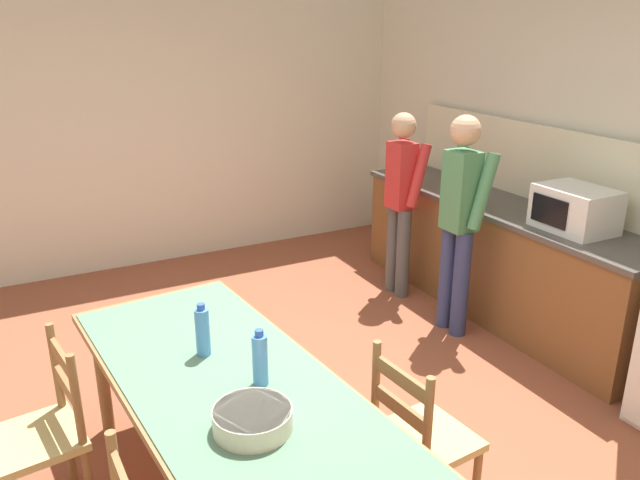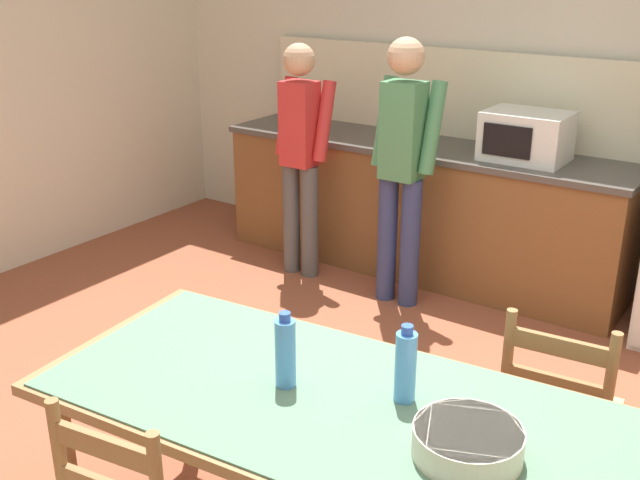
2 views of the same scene
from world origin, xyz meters
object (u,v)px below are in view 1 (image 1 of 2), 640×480
at_px(microwave, 575,209).
at_px(chair_side_far_right, 420,438).
at_px(chair_side_near_left, 44,434).
at_px(person_at_sink, 401,195).
at_px(dining_table, 229,393).
at_px(bottle_off_centre, 260,359).
at_px(person_at_counter, 460,215).
at_px(bottle_near_centre, 203,331).
at_px(serving_bowl, 252,418).

xyz_separation_m(microwave, chair_side_far_right, (0.88, -1.91, -0.62)).
relative_size(chair_side_near_left, person_at_sink, 0.57).
bearing_deg(dining_table, microwave, 99.69).
relative_size(bottle_off_centre, person_at_sink, 0.17).
height_order(bottle_off_centre, person_at_sink, person_at_sink).
bearing_deg(person_at_counter, bottle_near_centre, -160.87).
xyz_separation_m(bottle_off_centre, person_at_counter, (-1.13, 2.05, 0.06)).
relative_size(person_at_sink, person_at_counter, 0.95).
height_order(bottle_near_centre, person_at_counter, person_at_counter).
distance_m(microwave, chair_side_near_left, 3.53).
height_order(serving_bowl, person_at_sink, person_at_sink).
bearing_deg(serving_bowl, microwave, 107.28).
bearing_deg(dining_table, bottle_off_centre, 50.91).
relative_size(dining_table, bottle_near_centre, 8.37).
height_order(microwave, serving_bowl, microwave).
bearing_deg(chair_side_near_left, chair_side_far_right, 53.26).
bearing_deg(chair_side_near_left, bottle_off_centre, 51.63).
bearing_deg(bottle_near_centre, person_at_sink, 124.84).
distance_m(microwave, bottle_near_centre, 2.73).
height_order(bottle_near_centre, person_at_sink, person_at_sink).
height_order(dining_table, person_at_sink, person_at_sink).
bearing_deg(person_at_counter, dining_table, -154.53).
height_order(bottle_off_centre, person_at_counter, person_at_counter).
height_order(microwave, bottle_off_centre, microwave).
bearing_deg(serving_bowl, person_at_sink, 134.73).
distance_m(bottle_off_centre, chair_side_near_left, 1.13).
height_order(bottle_near_centre, bottle_off_centre, same).
bearing_deg(bottle_near_centre, dining_table, 5.23).
xyz_separation_m(serving_bowl, chair_side_near_left, (-0.81, -0.75, -0.36)).
distance_m(bottle_near_centre, serving_bowl, 0.66).
relative_size(chair_side_far_right, person_at_sink, 0.57).
relative_size(serving_bowl, person_at_counter, 0.19).
xyz_separation_m(microwave, bottle_off_centre, (0.56, -2.57, -0.19)).
distance_m(microwave, bottle_off_centre, 2.63).
distance_m(dining_table, bottle_near_centre, 0.34).
relative_size(bottle_near_centre, chair_side_far_right, 0.30).
bearing_deg(dining_table, bottle_near_centre, -174.77).
bearing_deg(chair_side_near_left, serving_bowl, 34.44).
bearing_deg(chair_side_far_right, bottle_off_centre, 58.77).
distance_m(bottle_near_centre, bottle_off_centre, 0.40).
distance_m(bottle_near_centre, person_at_sink, 2.70).
xyz_separation_m(bottle_near_centre, serving_bowl, (0.66, -0.01, -0.07)).
bearing_deg(serving_bowl, chair_side_far_right, 87.52).
bearing_deg(chair_side_far_right, dining_table, 56.51).
distance_m(microwave, serving_bowl, 2.86).
distance_m(serving_bowl, person_at_counter, 2.62).
bearing_deg(chair_side_far_right, chair_side_near_left, 56.45).
bearing_deg(person_at_sink, microwave, -69.76).
height_order(microwave, person_at_sink, person_at_sink).
xyz_separation_m(serving_bowl, person_at_sink, (-2.20, 2.22, 0.09)).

